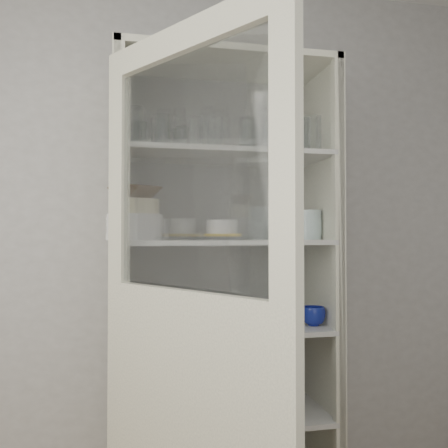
{
  "coord_description": "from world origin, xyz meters",
  "views": [
    {
      "loc": [
        -0.24,
        -0.89,
        1.29
      ],
      "look_at": [
        0.2,
        1.27,
        1.33
      ],
      "focal_mm": 38.0,
      "sensor_mm": 36.0,
      "label": 1
    }
  ],
  "objects_px": {
    "goblet_2": "(217,140)",
    "white_canister": "(134,313)",
    "pantry_cabinet": "(221,307)",
    "cream_dish": "(215,404)",
    "mug_blue": "(313,316)",
    "mug_teal": "(252,314)",
    "plate_stack_back": "(150,229)",
    "teal_jar": "(231,312)",
    "mug_white": "(257,321)",
    "grey_bowl_stack": "(309,225)",
    "plate_stack_front": "(135,227)",
    "yellow_trivet": "(222,235)",
    "goblet_1": "(180,140)",
    "white_ramekin": "(222,227)",
    "measuring_cups": "(207,327)",
    "goblet_0": "(174,141)",
    "goblet_3": "(259,142)",
    "terracotta_bowl": "(135,193)",
    "glass_platter": "(222,238)",
    "cupboard_door": "(187,359)",
    "cream_bowl": "(135,207)",
    "tin_box": "(242,409)"
  },
  "relations": [
    {
      "from": "cupboard_door",
      "to": "yellow_trivet",
      "type": "distance_m",
      "value": 0.74
    },
    {
      "from": "goblet_2",
      "to": "goblet_3",
      "type": "height_order",
      "value": "goblet_2"
    },
    {
      "from": "goblet_0",
      "to": "goblet_2",
      "type": "xyz_separation_m",
      "value": [
        0.21,
        -0.02,
        0.01
      ]
    },
    {
      "from": "white_canister",
      "to": "plate_stack_front",
      "type": "bearing_deg",
      "value": -90.0
    },
    {
      "from": "terracotta_bowl",
      "to": "cream_dish",
      "type": "relative_size",
      "value": 0.94
    },
    {
      "from": "terracotta_bowl",
      "to": "mug_teal",
      "type": "height_order",
      "value": "terracotta_bowl"
    },
    {
      "from": "goblet_2",
      "to": "white_canister",
      "type": "distance_m",
      "value": 0.91
    },
    {
      "from": "terracotta_bowl",
      "to": "plate_stack_front",
      "type": "bearing_deg",
      "value": 180.0
    },
    {
      "from": "goblet_3",
      "to": "grey_bowl_stack",
      "type": "distance_m",
      "value": 0.47
    },
    {
      "from": "plate_stack_back",
      "to": "cream_dish",
      "type": "bearing_deg",
      "value": -21.24
    },
    {
      "from": "goblet_2",
      "to": "white_canister",
      "type": "bearing_deg",
      "value": -169.57
    },
    {
      "from": "measuring_cups",
      "to": "plate_stack_back",
      "type": "bearing_deg",
      "value": 136.77
    },
    {
      "from": "cupboard_door",
      "to": "goblet_0",
      "type": "height_order",
      "value": "cupboard_door"
    },
    {
      "from": "mug_white",
      "to": "teal_jar",
      "type": "relative_size",
      "value": 0.84
    },
    {
      "from": "goblet_2",
      "to": "pantry_cabinet",
      "type": "bearing_deg",
      "value": -63.69
    },
    {
      "from": "terracotta_bowl",
      "to": "measuring_cups",
      "type": "bearing_deg",
      "value": -8.01
    },
    {
      "from": "terracotta_bowl",
      "to": "measuring_cups",
      "type": "xyz_separation_m",
      "value": [
        0.31,
        -0.04,
        -0.59
      ]
    },
    {
      "from": "goblet_3",
      "to": "cream_bowl",
      "type": "distance_m",
      "value": 0.7
    },
    {
      "from": "pantry_cabinet",
      "to": "teal_jar",
      "type": "height_order",
      "value": "pantry_cabinet"
    },
    {
      "from": "goblet_1",
      "to": "mug_blue",
      "type": "xyz_separation_m",
      "value": [
        0.61,
        -0.16,
        -0.83
      ]
    },
    {
      "from": "mug_blue",
      "to": "white_canister",
      "type": "bearing_deg",
      "value": 162.65
    },
    {
      "from": "cupboard_door",
      "to": "pantry_cabinet",
      "type": "bearing_deg",
      "value": 125.15
    },
    {
      "from": "pantry_cabinet",
      "to": "cream_dish",
      "type": "height_order",
      "value": "pantry_cabinet"
    },
    {
      "from": "grey_bowl_stack",
      "to": "plate_stack_back",
      "type": "bearing_deg",
      "value": 169.08
    },
    {
      "from": "plate_stack_back",
      "to": "teal_jar",
      "type": "distance_m",
      "value": 0.56
    },
    {
      "from": "goblet_3",
      "to": "teal_jar",
      "type": "height_order",
      "value": "goblet_3"
    },
    {
      "from": "mug_blue",
      "to": "mug_teal",
      "type": "xyz_separation_m",
      "value": [
        -0.26,
        0.13,
        -0.0
      ]
    },
    {
      "from": "white_canister",
      "to": "tin_box",
      "type": "distance_m",
      "value": 0.66
    },
    {
      "from": "cupboard_door",
      "to": "measuring_cups",
      "type": "bearing_deg",
      "value": 128.83
    },
    {
      "from": "yellow_trivet",
      "to": "mug_blue",
      "type": "relative_size",
      "value": 1.48
    },
    {
      "from": "mug_teal",
      "to": "mug_blue",
      "type": "bearing_deg",
      "value": -23.75
    },
    {
      "from": "mug_white",
      "to": "goblet_1",
      "type": "bearing_deg",
      "value": 126.4
    },
    {
      "from": "glass_platter",
      "to": "white_canister",
      "type": "bearing_deg",
      "value": 174.41
    },
    {
      "from": "plate_stack_front",
      "to": "mug_blue",
      "type": "xyz_separation_m",
      "value": [
        0.82,
        -0.02,
        -0.41
      ]
    },
    {
      "from": "glass_platter",
      "to": "mug_white",
      "type": "relative_size",
      "value": 3.23
    },
    {
      "from": "yellow_trivet",
      "to": "teal_jar",
      "type": "relative_size",
      "value": 1.56
    },
    {
      "from": "plate_stack_front",
      "to": "glass_platter",
      "type": "bearing_deg",
      "value": 5.42
    },
    {
      "from": "grey_bowl_stack",
      "to": "white_canister",
      "type": "bearing_deg",
      "value": 177.27
    },
    {
      "from": "yellow_trivet",
      "to": "teal_jar",
      "type": "distance_m",
      "value": 0.38
    },
    {
      "from": "grey_bowl_stack",
      "to": "white_ramekin",
      "type": "bearing_deg",
      "value": 179.95
    },
    {
      "from": "grey_bowl_stack",
      "to": "mug_white",
      "type": "xyz_separation_m",
      "value": [
        -0.29,
        -0.11,
        -0.43
      ]
    },
    {
      "from": "yellow_trivet",
      "to": "white_canister",
      "type": "bearing_deg",
      "value": 174.41
    },
    {
      "from": "yellow_trivet",
      "to": "measuring_cups",
      "type": "height_order",
      "value": "yellow_trivet"
    },
    {
      "from": "goblet_1",
      "to": "white_ramekin",
      "type": "relative_size",
      "value": 1.04
    },
    {
      "from": "plate_stack_front",
      "to": "measuring_cups",
      "type": "xyz_separation_m",
      "value": [
        0.31,
        -0.04,
        -0.44
      ]
    },
    {
      "from": "goblet_2",
      "to": "mug_white",
      "type": "bearing_deg",
      "value": -58.4
    },
    {
      "from": "white_canister",
      "to": "mug_white",
      "type": "bearing_deg",
      "value": -15.6
    },
    {
      "from": "cream_bowl",
      "to": "mug_white",
      "type": "height_order",
      "value": "cream_bowl"
    },
    {
      "from": "goblet_1",
      "to": "plate_stack_front",
      "type": "xyz_separation_m",
      "value": [
        -0.21,
        -0.14,
        -0.42
      ]
    },
    {
      "from": "white_ramekin",
      "to": "measuring_cups",
      "type": "distance_m",
      "value": 0.46
    }
  ]
}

